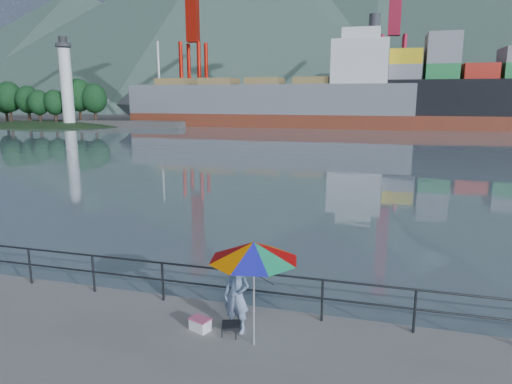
# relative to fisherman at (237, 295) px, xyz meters

# --- Properties ---
(harbor_water) EXTENTS (500.00, 280.00, 0.00)m
(harbor_water) POSITION_rel_fisherman_xyz_m (-1.26, 129.25, -0.83)
(harbor_water) COLOR slate
(harbor_water) RESTS_ON ground
(far_dock) EXTENTS (200.00, 40.00, 0.40)m
(far_dock) POSITION_rel_fisherman_xyz_m (8.74, 92.25, -0.83)
(far_dock) COLOR #514F4C
(far_dock) RESTS_ON ground
(guardrail) EXTENTS (22.00, 0.06, 1.03)m
(guardrail) POSITION_rel_fisherman_xyz_m (-1.26, 0.95, -0.31)
(guardrail) COLOR #2D3033
(guardrail) RESTS_ON ground
(mountains) EXTENTS (600.00, 332.80, 80.00)m
(mountains) POSITION_rel_fisherman_xyz_m (37.56, 206.99, 34.72)
(mountains) COLOR #385147
(mountains) RESTS_ON ground
(lighthouse_islet) EXTENTS (48.00, 26.40, 19.20)m
(lighthouse_islet) POSITION_rel_fisherman_xyz_m (-56.23, 61.24, -0.57)
(lighthouse_islet) COLOR #263F1E
(lighthouse_islet) RESTS_ON ground
(fisherman) EXTENTS (0.67, 0.50, 1.66)m
(fisherman) POSITION_rel_fisherman_xyz_m (0.00, 0.00, 0.00)
(fisherman) COLOR #2C568F
(fisherman) RESTS_ON ground
(beach_umbrella) EXTENTS (2.18, 2.18, 2.24)m
(beach_umbrella) POSITION_rel_fisherman_xyz_m (0.52, -0.47, 1.22)
(beach_umbrella) COLOR white
(beach_umbrella) RESTS_ON ground
(folding_stool) EXTENTS (0.50, 0.50, 0.26)m
(folding_stool) POSITION_rel_fisherman_xyz_m (-0.06, -0.22, -0.69)
(folding_stool) COLOR black
(folding_stool) RESTS_ON ground
(cooler_bag) EXTENTS (0.51, 0.43, 0.25)m
(cooler_bag) POSITION_rel_fisherman_xyz_m (-0.79, -0.20, -0.71)
(cooler_bag) COLOR white
(cooler_bag) RESTS_ON ground
(fishing_rod) EXTENTS (0.61, 1.77, 1.31)m
(fishing_rod) POSITION_rel_fisherman_xyz_m (0.04, 1.18, -0.83)
(fishing_rod) COLOR black
(fishing_rod) RESTS_ON ground
(bulk_carrier) EXTENTS (49.69, 8.60, 14.50)m
(bulk_carrier) POSITION_rel_fisherman_xyz_m (-15.34, 71.11, 3.32)
(bulk_carrier) COLOR maroon
(bulk_carrier) RESTS_ON ground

